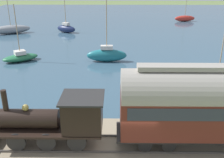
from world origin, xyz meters
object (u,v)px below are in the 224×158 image
Objects in this scene: steam_locomotive at (59,117)px; rowboat_far_out at (193,89)px; sailboat_green at (20,57)px; sailboat_teal at (107,55)px; sailboat_gray at (11,29)px; sailboat_navy at (66,28)px; sailboat_black at (219,70)px; passenger_coach at (213,103)px; sailboat_red at (185,18)px.

steam_locomotive is 2.16× the size of rowboat_far_out.
sailboat_teal is (-0.02, -10.10, 0.31)m from sailboat_green.
sailboat_gray is 9.45m from sailboat_navy.
rowboat_far_out is (8.23, -9.79, -1.84)m from steam_locomotive.
steam_locomotive is 35.92m from sailboat_gray.
sailboat_gray is at bearing 42.26° from sailboat_black.
passenger_coach is (0.00, -8.23, 0.94)m from steam_locomotive.
sailboat_navy reaches higher than rowboat_far_out.
passenger_coach is 36.51m from sailboat_navy.
sailboat_gray reaches higher than sailboat_navy.
passenger_coach is 1.35× the size of sailboat_teal.
rowboat_far_out is (-8.53, -17.81, -0.24)m from sailboat_green.
sailboat_navy is 1.88× the size of rowboat_far_out.
sailboat_black is at bearing -31.35° from rowboat_far_out.
sailboat_green is at bearing 130.38° from sailboat_red.
sailboat_navy is at bearing -109.18° from sailboat_gray.
sailboat_teal is at bearing 20.17° from passenger_coach.
rowboat_far_out is at bearing -160.38° from sailboat_gray.
sailboat_red reaches higher than sailboat_black.
sailboat_green is 1.15× the size of sailboat_navy.
passenger_coach is 8.83m from rowboat_far_out.
sailboat_gray is at bearing 104.53° from sailboat_red.
passenger_coach is at bearing -128.54° from sailboat_navy.
sailboat_navy is at bearing 29.51° from sailboat_black.
steam_locomotive is at bearing 171.66° from sailboat_teal.
sailboat_navy is (1.10, -9.38, -0.03)m from sailboat_gray.
rowboat_far_out is at bearing -49.94° from steam_locomotive.
sailboat_gray is 17.31m from sailboat_green.
sailboat_black reaches higher than rowboat_far_out.
sailboat_navy reaches higher than steam_locomotive.
sailboat_teal is (16.74, -2.08, -1.28)m from steam_locomotive.
sailboat_green is 2.16× the size of rowboat_far_out.
sailboat_black reaches higher than sailboat_green.
sailboat_navy is (33.70, 13.86, -2.31)m from passenger_coach.
sailboat_red reaches higher than steam_locomotive.
sailboat_red is at bearing -33.07° from sailboat_navy.
rowboat_far_out is at bearing -147.92° from sailboat_green.
sailboat_red reaches higher than sailboat_teal.
sailboat_navy is (16.94, -2.39, 0.22)m from sailboat_green.
passenger_coach is at bearing 144.55° from sailboat_black.
sailboat_red reaches higher than rowboat_far_out.
steam_locomotive reaches higher than rowboat_far_out.
sailboat_green is at bearing -158.92° from sailboat_navy.
sailboat_black is 34.26m from sailboat_red.
passenger_coach is at bearing -170.40° from sailboat_gray.
passenger_coach is at bearing -90.00° from steam_locomotive.
rowboat_far_out is at bearing -119.70° from sailboat_navy.
sailboat_navy is (33.70, 5.63, -1.38)m from steam_locomotive.
sailboat_gray is at bearing 24.73° from steam_locomotive.
sailboat_green is (16.76, 8.02, -1.60)m from steam_locomotive.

